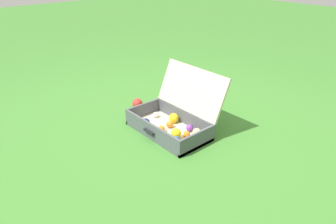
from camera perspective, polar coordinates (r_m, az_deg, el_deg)
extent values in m
plane|color=#3D7A2D|center=(2.46, -2.20, -3.78)|extent=(16.00, 16.00, 0.00)
cube|color=beige|center=(2.46, 0.00, -3.43)|extent=(0.65, 0.35, 0.03)
cube|color=#4C5156|center=(2.65, -4.48, 0.20)|extent=(0.02, 0.35, 0.14)
cube|color=#4C5156|center=(2.23, 5.34, -5.25)|extent=(0.02, 0.35, 0.14)
cube|color=#4C5156|center=(2.34, -3.11, -3.59)|extent=(0.61, 0.02, 0.14)
cube|color=#4C5156|center=(2.53, 2.87, -1.10)|extent=(0.61, 0.02, 0.14)
cube|color=beige|center=(2.48, 4.31, 4.16)|extent=(0.65, 0.16, 0.33)
cube|color=black|center=(2.33, -3.53, -3.61)|extent=(0.11, 0.02, 0.02)
sphere|color=orange|center=(2.34, 3.42, -4.03)|extent=(0.05, 0.05, 0.05)
sphere|color=orange|center=(2.41, -1.20, -3.10)|extent=(0.05, 0.05, 0.05)
sphere|color=yellow|center=(2.32, 1.49, -3.97)|extent=(0.08, 0.08, 0.08)
sphere|color=#D1B784|center=(2.35, 5.29, -3.80)|extent=(0.07, 0.07, 0.07)
sphere|color=orange|center=(2.46, 0.31, -2.28)|extent=(0.06, 0.06, 0.06)
sphere|color=purple|center=(2.42, 3.96, -2.93)|extent=(0.06, 0.06, 0.06)
sphere|color=yellow|center=(2.53, 1.03, -1.11)|extent=(0.08, 0.08, 0.08)
sphere|color=navy|center=(2.48, -4.10, -1.95)|extent=(0.07, 0.07, 0.07)
sphere|color=white|center=(2.62, -2.24, -0.51)|extent=(0.05, 0.05, 0.05)
sphere|color=red|center=(2.41, -2.60, -3.13)|extent=(0.05, 0.05, 0.05)
sphere|color=blue|center=(2.26, 1.48, -5.16)|extent=(0.06, 0.06, 0.06)
sphere|color=red|center=(2.84, -5.61, 1.54)|extent=(0.09, 0.09, 0.09)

